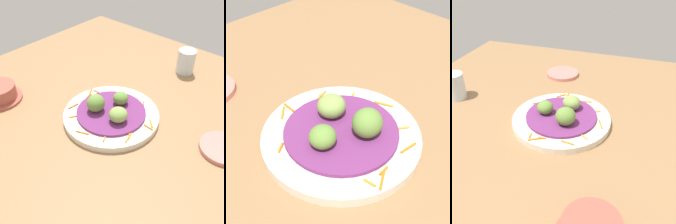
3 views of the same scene
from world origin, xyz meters
TOP-DOWN VIEW (x-y plane):
  - table_surface at (0.00, 0.00)cm, footprint 110.00×110.00cm
  - main_plate at (-0.18, 1.42)cm, footprint 26.64×26.64cm
  - cabbage_bed at (-0.18, 1.42)cm, footprint 19.17×19.17cm
  - carrot_garnish at (1.87, 1.85)cm, footprint 21.95×24.89cm
  - guac_scoop_left at (1.62, 5.36)cm, footprint 6.65×6.63cm
  - guac_scoop_center at (-4.50, 1.01)cm, footprint 5.16×5.10cm
  - guac_scoop_right at (2.33, -2.12)cm, footprint 6.47×6.30cm
  - side_plate_small at (-9.38, 30.05)cm, footprint 11.46×11.46cm
  - water_glass at (-35.64, 3.91)cm, footprint 6.03×6.03cm

SIDE VIEW (x-z plane):
  - table_surface at x=0.00cm, z-range 0.00..2.00cm
  - side_plate_small at x=-9.38cm, z-range 2.00..3.13cm
  - main_plate at x=-0.18cm, z-range 2.00..3.77cm
  - carrot_garnish at x=1.87cm, z-range 3.77..4.17cm
  - cabbage_bed at x=-0.18cm, z-range 3.77..4.47cm
  - water_glass at x=-35.64cm, z-range 2.00..10.15cm
  - guac_scoop_center at x=-4.50cm, z-range 4.47..8.11cm
  - guac_scoop_left at x=1.62cm, z-range 4.47..8.40cm
  - guac_scoop_right at x=2.33cm, z-range 4.47..9.23cm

